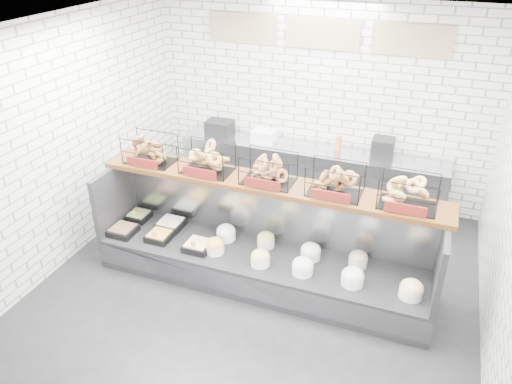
% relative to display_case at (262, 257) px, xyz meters
% --- Properties ---
extents(ground, '(5.50, 5.50, 0.00)m').
position_rel_display_case_xyz_m(ground, '(0.00, -0.34, -0.33)').
color(ground, black).
rests_on(ground, ground).
extents(room_shell, '(5.02, 5.51, 3.01)m').
position_rel_display_case_xyz_m(room_shell, '(0.00, 0.26, 1.73)').
color(room_shell, silver).
rests_on(room_shell, ground).
extents(display_case, '(4.00, 0.90, 1.20)m').
position_rel_display_case_xyz_m(display_case, '(0.00, 0.00, 0.00)').
color(display_case, black).
rests_on(display_case, ground).
extents(bagel_shelf, '(4.10, 0.50, 0.40)m').
position_rel_display_case_xyz_m(bagel_shelf, '(0.00, 0.18, 1.06)').
color(bagel_shelf, '#3C1F0C').
rests_on(bagel_shelf, display_case).
extents(prep_counter, '(4.00, 0.60, 1.20)m').
position_rel_display_case_xyz_m(prep_counter, '(-0.01, 2.09, 0.14)').
color(prep_counter, '#93969B').
rests_on(prep_counter, ground).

